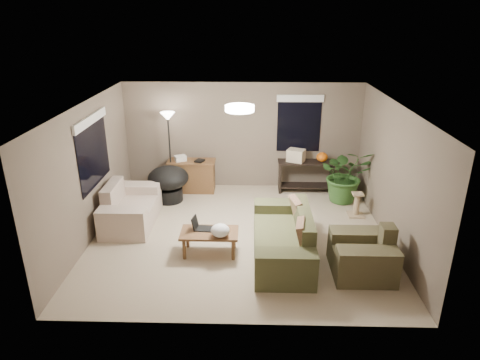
{
  "coord_description": "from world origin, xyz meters",
  "views": [
    {
      "loc": [
        0.2,
        -7.2,
        3.98
      ],
      "look_at": [
        0.0,
        0.2,
        1.05
      ],
      "focal_mm": 32.0,
      "sensor_mm": 36.0,
      "label": 1
    }
  ],
  "objects_px": {
    "coffee_table": "(209,235)",
    "desk": "(192,176)",
    "main_sofa": "(284,240)",
    "console_table": "(306,174)",
    "armchair": "(363,256)",
    "cat_scratching_post": "(357,206)",
    "loveseat": "(130,210)",
    "papasan_chair": "(169,181)",
    "floor_lamp": "(168,126)",
    "houseplant": "(345,180)"
  },
  "relations": [
    {
      "from": "armchair",
      "to": "console_table",
      "type": "bearing_deg",
      "value": 99.23
    },
    {
      "from": "armchair",
      "to": "floor_lamp",
      "type": "distance_m",
      "value": 5.05
    },
    {
      "from": "loveseat",
      "to": "console_table",
      "type": "height_order",
      "value": "loveseat"
    },
    {
      "from": "loveseat",
      "to": "desk",
      "type": "bearing_deg",
      "value": 58.89
    },
    {
      "from": "loveseat",
      "to": "houseplant",
      "type": "bearing_deg",
      "value": 15.17
    },
    {
      "from": "console_table",
      "to": "cat_scratching_post",
      "type": "distance_m",
      "value": 1.58
    },
    {
      "from": "loveseat",
      "to": "armchair",
      "type": "distance_m",
      "value": 4.54
    },
    {
      "from": "armchair",
      "to": "cat_scratching_post",
      "type": "xyz_separation_m",
      "value": [
        0.37,
        2.09,
        -0.08
      ]
    },
    {
      "from": "main_sofa",
      "to": "houseplant",
      "type": "bearing_deg",
      "value": 57.38
    },
    {
      "from": "armchair",
      "to": "cat_scratching_post",
      "type": "relative_size",
      "value": 2.0
    },
    {
      "from": "papasan_chair",
      "to": "console_table",
      "type": "bearing_deg",
      "value": 11.19
    },
    {
      "from": "desk",
      "to": "floor_lamp",
      "type": "distance_m",
      "value": 1.31
    },
    {
      "from": "main_sofa",
      "to": "desk",
      "type": "bearing_deg",
      "value": 124.99
    },
    {
      "from": "coffee_table",
      "to": "houseplant",
      "type": "xyz_separation_m",
      "value": [
        2.8,
        2.32,
        0.13
      ]
    },
    {
      "from": "console_table",
      "to": "houseplant",
      "type": "distance_m",
      "value": 0.96
    },
    {
      "from": "cat_scratching_post",
      "to": "houseplant",
      "type": "bearing_deg",
      "value": 98.31
    },
    {
      "from": "main_sofa",
      "to": "console_table",
      "type": "xyz_separation_m",
      "value": [
        0.69,
        2.86,
        0.14
      ]
    },
    {
      "from": "console_table",
      "to": "houseplant",
      "type": "relative_size",
      "value": 1.04
    },
    {
      "from": "cat_scratching_post",
      "to": "coffee_table",
      "type": "bearing_deg",
      "value": -151.58
    },
    {
      "from": "desk",
      "to": "houseplant",
      "type": "bearing_deg",
      "value": -7.85
    },
    {
      "from": "main_sofa",
      "to": "console_table",
      "type": "relative_size",
      "value": 1.69
    },
    {
      "from": "desk",
      "to": "console_table",
      "type": "xyz_separation_m",
      "value": [
        2.67,
        0.04,
        0.06
      ]
    },
    {
      "from": "main_sofa",
      "to": "coffee_table",
      "type": "distance_m",
      "value": 1.3
    },
    {
      "from": "armchair",
      "to": "desk",
      "type": "bearing_deg",
      "value": 134.08
    },
    {
      "from": "loveseat",
      "to": "papasan_chair",
      "type": "bearing_deg",
      "value": 62.5
    },
    {
      "from": "cat_scratching_post",
      "to": "floor_lamp",
      "type": "bearing_deg",
      "value": 164.6
    },
    {
      "from": "armchair",
      "to": "coffee_table",
      "type": "relative_size",
      "value": 1.0
    },
    {
      "from": "desk",
      "to": "console_table",
      "type": "distance_m",
      "value": 2.67
    },
    {
      "from": "console_table",
      "to": "cat_scratching_post",
      "type": "bearing_deg",
      "value": -53.91
    },
    {
      "from": "armchair",
      "to": "floor_lamp",
      "type": "height_order",
      "value": "floor_lamp"
    },
    {
      "from": "desk",
      "to": "floor_lamp",
      "type": "relative_size",
      "value": 0.58
    },
    {
      "from": "armchair",
      "to": "floor_lamp",
      "type": "xyz_separation_m",
      "value": [
        -3.68,
        3.21,
        1.3
      ]
    },
    {
      "from": "desk",
      "to": "cat_scratching_post",
      "type": "distance_m",
      "value": 3.79
    },
    {
      "from": "floor_lamp",
      "to": "coffee_table",
      "type": "bearing_deg",
      "value": -67.07
    },
    {
      "from": "coffee_table",
      "to": "console_table",
      "type": "xyz_separation_m",
      "value": [
        1.99,
        2.84,
        0.08
      ]
    },
    {
      "from": "coffee_table",
      "to": "desk",
      "type": "distance_m",
      "value": 2.88
    },
    {
      "from": "houseplant",
      "to": "coffee_table",
      "type": "bearing_deg",
      "value": -140.36
    },
    {
      "from": "main_sofa",
      "to": "cat_scratching_post",
      "type": "xyz_separation_m",
      "value": [
        1.61,
        1.6,
        -0.08
      ]
    },
    {
      "from": "loveseat",
      "to": "floor_lamp",
      "type": "height_order",
      "value": "floor_lamp"
    },
    {
      "from": "armchair",
      "to": "console_table",
      "type": "distance_m",
      "value": 3.4
    },
    {
      "from": "desk",
      "to": "armchair",
      "type": "bearing_deg",
      "value": -45.92
    },
    {
      "from": "floor_lamp",
      "to": "main_sofa",
      "type": "bearing_deg",
      "value": -48.05
    },
    {
      "from": "main_sofa",
      "to": "desk",
      "type": "distance_m",
      "value": 3.45
    },
    {
      "from": "coffee_table",
      "to": "houseplant",
      "type": "relative_size",
      "value": 0.8
    },
    {
      "from": "main_sofa",
      "to": "coffee_table",
      "type": "bearing_deg",
      "value": 178.96
    },
    {
      "from": "armchair",
      "to": "console_table",
      "type": "height_order",
      "value": "armchair"
    },
    {
      "from": "loveseat",
      "to": "papasan_chair",
      "type": "height_order",
      "value": "loveseat"
    },
    {
      "from": "floor_lamp",
      "to": "desk",
      "type": "bearing_deg",
      "value": 13.32
    },
    {
      "from": "console_table",
      "to": "desk",
      "type": "bearing_deg",
      "value": -179.21
    },
    {
      "from": "armchair",
      "to": "desk",
      "type": "height_order",
      "value": "armchair"
    }
  ]
}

